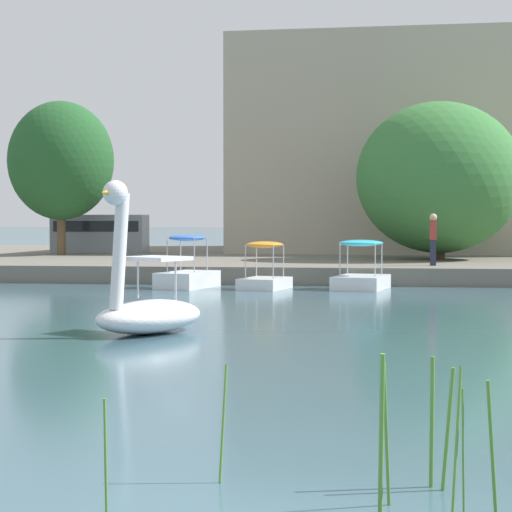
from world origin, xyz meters
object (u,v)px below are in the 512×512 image
object	(u,v)px
swan_boat	(147,306)
pedal_boat_blue	(187,273)
pedal_boat_orange	(265,274)
tree_willow_overhanging	(439,178)
tree_broadleaf_right	(61,161)
parked_van	(100,232)
person_on_path	(433,236)
pedal_boat_cyan	(361,274)

from	to	relation	value
swan_boat	pedal_boat_blue	size ratio (longest dim) A/B	1.13
pedal_boat_orange	tree_willow_overhanging	bearing A→B (deg)	57.23
pedal_boat_orange	tree_broadleaf_right	bearing A→B (deg)	132.61
tree_willow_overhanging	parked_van	size ratio (longest dim) A/B	1.86
person_on_path	parked_van	distance (m)	18.48
tree_broadleaf_right	swan_boat	bearing A→B (deg)	-67.78
pedal_boat_cyan	pedal_boat_blue	xyz separation A→B (m)	(-5.49, -0.12, 0.00)
tree_broadleaf_right	parked_van	size ratio (longest dim) A/B	1.51
swan_boat	tree_broadleaf_right	size ratio (longest dim) A/B	0.44
pedal_boat_orange	pedal_boat_blue	bearing A→B (deg)	174.31
pedal_boat_orange	tree_willow_overhanging	distance (m)	11.03
pedal_boat_orange	tree_willow_overhanging	xyz separation A→B (m)	(5.70, 8.85, 3.30)
parked_van	pedal_boat_cyan	bearing A→B (deg)	-48.51
pedal_boat_blue	tree_broadleaf_right	bearing A→B (deg)	125.49
pedal_boat_blue	person_on_path	size ratio (longest dim) A/B	1.48
pedal_boat_cyan	pedal_boat_orange	size ratio (longest dim) A/B	1.19
pedal_boat_blue	swan_boat	bearing A→B (deg)	-81.82
tree_willow_overhanging	person_on_path	xyz separation A→B (m)	(-0.39, -5.15, -2.20)
parked_van	pedal_boat_blue	bearing A→B (deg)	-63.69
pedal_boat_blue	person_on_path	world-z (taller)	person_on_path
tree_willow_overhanging	parked_van	distance (m)	16.50
pedal_boat_orange	parked_van	xyz separation A→B (m)	(-9.61, 14.60, 1.06)
swan_boat	person_on_path	distance (m)	17.22
pedal_boat_orange	parked_van	bearing A→B (deg)	123.34
pedal_boat_orange	person_on_path	xyz separation A→B (m)	(5.31, 3.70, 1.10)
pedal_boat_orange	tree_willow_overhanging	world-z (taller)	tree_willow_overhanging
pedal_boat_blue	parked_van	size ratio (longest dim) A/B	0.59
swan_boat	person_on_path	size ratio (longest dim) A/B	1.67
pedal_boat_cyan	parked_van	distance (m)	19.03
person_on_path	parked_van	size ratio (longest dim) A/B	0.40
tree_willow_overhanging	parked_van	world-z (taller)	tree_willow_overhanging
swan_boat	pedal_boat_cyan	bearing A→B (deg)	74.00
pedal_boat_orange	tree_broadleaf_right	distance (m)	15.88
pedal_boat_blue	tree_willow_overhanging	world-z (taller)	tree_willow_overhanging
pedal_boat_cyan	pedal_boat_blue	distance (m)	5.49
pedal_boat_cyan	tree_willow_overhanging	xyz separation A→B (m)	(2.72, 8.48, 3.32)
parked_van	person_on_path	bearing A→B (deg)	-36.18
pedal_boat_blue	person_on_path	bearing A→B (deg)	23.79
swan_boat	pedal_boat_cyan	size ratio (longest dim) A/B	1.18
pedal_boat_cyan	tree_willow_overhanging	world-z (taller)	tree_willow_overhanging
pedal_boat_blue	tree_willow_overhanging	bearing A→B (deg)	46.34
tree_broadleaf_right	parked_van	world-z (taller)	tree_broadleaf_right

